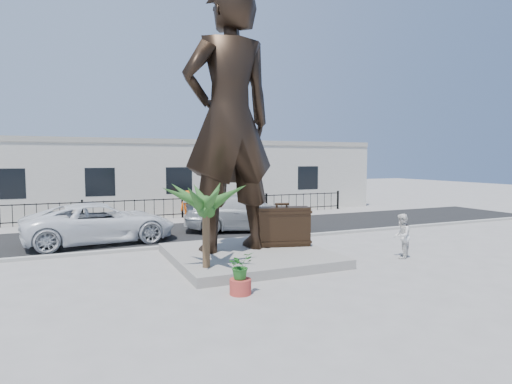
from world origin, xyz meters
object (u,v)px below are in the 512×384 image
statue (229,120)px  tourist (402,236)px  suitcase (282,226)px  car_white (101,223)px

statue → tourist: bearing=152.2°
statue → tourist: 7.26m
suitcase → car_white: 7.67m
suitcase → car_white: suitcase is taller
suitcase → car_white: bearing=156.0°
statue → suitcase: statue is taller
car_white → statue: bearing=-146.1°
tourist → car_white: size_ratio=0.26×
statue → suitcase: 4.29m
car_white → tourist: bearing=-132.9°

